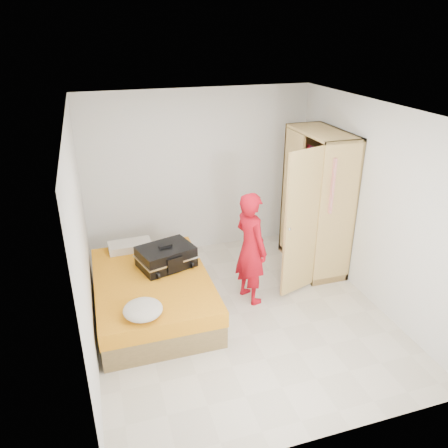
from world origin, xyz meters
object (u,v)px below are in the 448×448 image
object	(u,v)px
bed	(153,294)
round_cushion	(143,310)
wardrobe	(315,207)
suitcase	(166,257)
person	(251,248)

from	to	relation	value
bed	round_cushion	bearing A→B (deg)	-105.01
bed	wardrobe	distance (m)	2.65
suitcase	round_cushion	world-z (taller)	suitcase
bed	round_cushion	world-z (taller)	round_cushion
person	round_cushion	distance (m)	1.66
bed	wardrobe	xyz separation A→B (m)	(2.50, 0.43, 0.75)
wardrobe	person	size ratio (longest dim) A/B	1.36
bed	suitcase	distance (m)	0.51
bed	person	size ratio (longest dim) A/B	1.31
bed	suitcase	bearing A→B (deg)	44.64
person	round_cushion	xyz separation A→B (m)	(-1.51, -0.68, -0.19)
wardrobe	round_cushion	bearing A→B (deg)	-155.84
wardrobe	round_cushion	size ratio (longest dim) A/B	4.81
bed	round_cushion	size ratio (longest dim) A/B	4.63
person	suitcase	distance (m)	1.12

